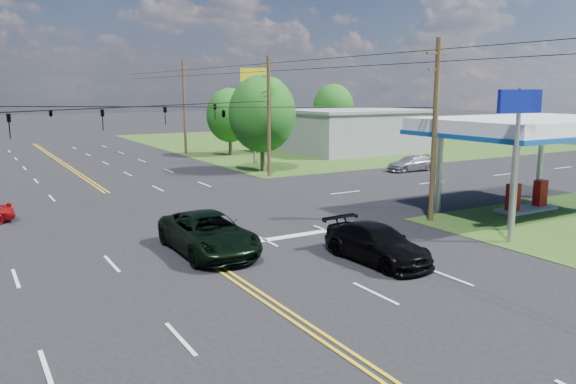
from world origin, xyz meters
TOP-DOWN VIEW (x-y plane):
  - ground at (0.00, 12.00)m, footprint 280.00×280.00m
  - grass_ne at (35.00, 44.00)m, footprint 46.00×48.00m
  - stop_bar at (5.00, 4.00)m, footprint 10.00×0.50m
  - retail_ne at (30.00, 32.00)m, footprint 14.00×10.00m
  - gas_canopy at (19.50, 2.00)m, footprint 12.20×8.20m
  - pole_se at (13.00, 3.00)m, footprint 1.60×0.28m
  - pole_ne at (13.00, 21.00)m, footprint 1.60×0.28m
  - pole_right_far at (13.00, 40.00)m, footprint 1.60×0.28m
  - span_wire_signals at (0.00, 12.00)m, footprint 26.00×18.00m
  - power_lines at (0.00, 10.00)m, footprint 26.04×100.00m
  - tree_right_a at (14.00, 24.00)m, footprint 5.70×5.70m
  - tree_right_b at (16.50, 36.00)m, footprint 4.94×4.94m
  - tree_far_r at (34.00, 42.00)m, footprint 5.32×5.32m
  - pickup_dkgreen at (0.50, 3.50)m, footprint 2.90×6.18m
  - suv_black at (5.93, -1.11)m, footprint 2.38×5.26m
  - sedan_far at (25.00, 17.50)m, footprint 4.58×2.01m
  - polesign_se at (13.00, -2.00)m, footprint 2.04×0.85m
  - polesign_ne at (15.63, 28.73)m, footprint 2.34×1.17m

SIDE VIEW (x-z plane):
  - ground at x=0.00m, z-range 0.00..0.00m
  - grass_ne at x=35.00m, z-range -0.01..0.01m
  - stop_bar at x=5.00m, z-range -0.01..0.01m
  - sedan_far at x=25.00m, z-range 0.00..1.31m
  - suv_black at x=5.93m, z-range 0.00..1.49m
  - pickup_dkgreen at x=0.50m, z-range 0.00..1.71m
  - retail_ne at x=30.00m, z-range 0.00..4.40m
  - tree_right_b at x=16.50m, z-range 0.68..7.76m
  - tree_far_r at x=34.00m, z-range 0.73..8.36m
  - gas_canopy at x=19.50m, z-range 2.04..7.39m
  - tree_right_a at x=14.00m, z-range 0.78..8.96m
  - pole_se at x=13.00m, z-range 0.17..9.67m
  - pole_ne at x=13.00m, z-range 0.17..9.67m
  - pole_right_far at x=13.00m, z-range 0.17..10.17m
  - polesign_se at x=13.00m, z-range 1.89..8.90m
  - span_wire_signals at x=0.00m, z-range 5.43..6.56m
  - polesign_ne at x=15.63m, z-range 2.57..11.41m
  - power_lines at x=0.00m, z-range 8.28..8.92m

